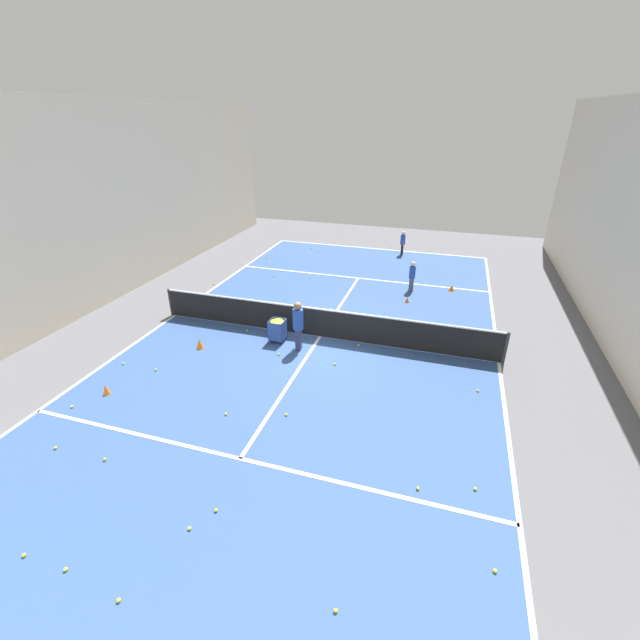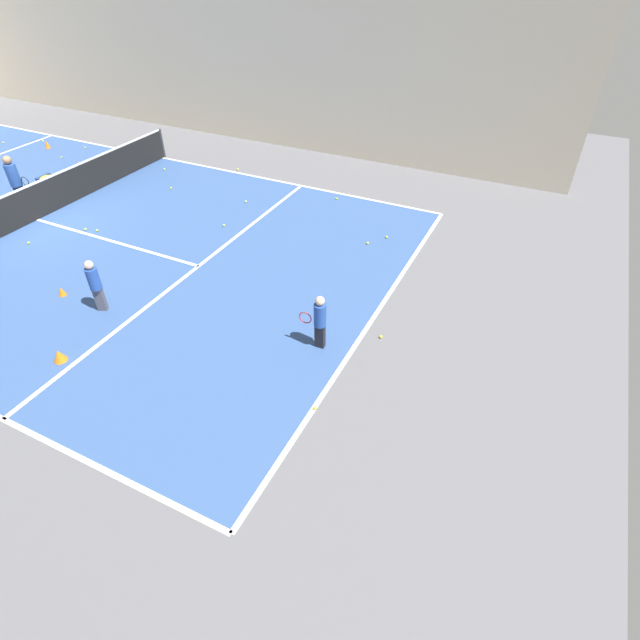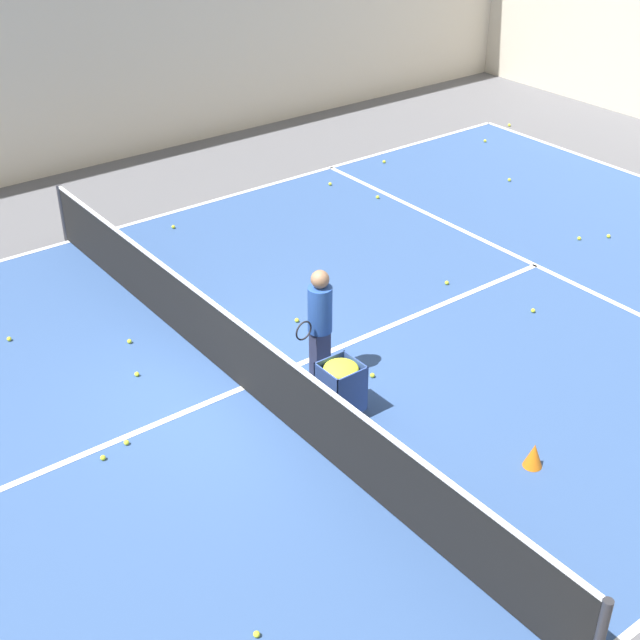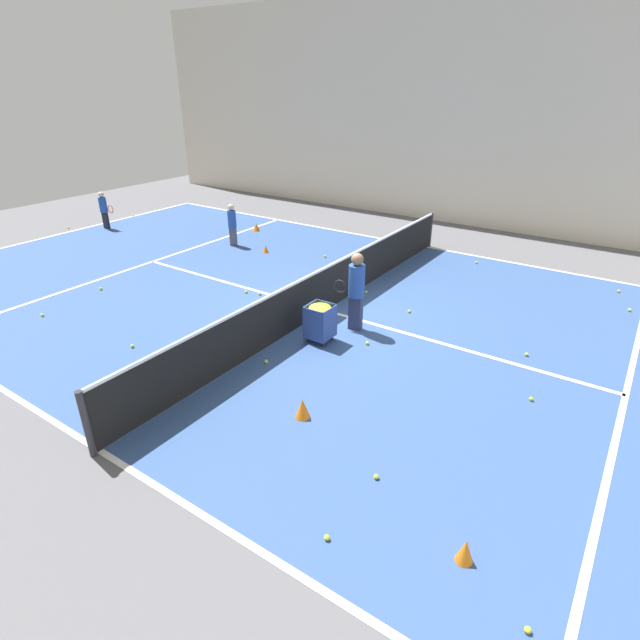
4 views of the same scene
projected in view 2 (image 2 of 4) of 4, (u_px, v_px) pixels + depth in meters
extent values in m
plane|color=#5B5B60|center=(38.00, 220.00, 15.22)|extent=(32.48, 32.48, 0.00)
cube|color=#335189|center=(38.00, 220.00, 15.22)|extent=(11.60, 21.99, 0.00)
cube|color=white|center=(374.00, 317.00, 11.42)|extent=(11.60, 0.10, 0.00)
cube|color=white|center=(163.00, 158.00, 19.31)|extent=(0.10, 21.99, 0.00)
cube|color=white|center=(199.00, 266.00, 13.13)|extent=(11.60, 0.10, 0.00)
cube|color=white|center=(38.00, 220.00, 15.21)|extent=(0.10, 12.09, 0.00)
cube|color=beige|center=(201.00, 34.00, 19.32)|extent=(0.15, 28.78, 7.54)
cylinder|color=#2D2D33|center=(162.00, 143.00, 19.05)|extent=(0.10, 0.10, 1.07)
cube|color=black|center=(31.00, 204.00, 14.90)|extent=(11.70, 0.03, 1.00)
cube|color=white|center=(25.00, 187.00, 14.57)|extent=(11.70, 0.04, 0.05)
cube|color=black|center=(320.00, 336.00, 10.45)|extent=(0.13, 0.21, 0.58)
cylinder|color=#234799|center=(320.00, 315.00, 10.11)|extent=(0.27, 0.27, 0.51)
sphere|color=beige|center=(320.00, 301.00, 9.89)|extent=(0.19, 0.19, 0.19)
torus|color=#B22D2D|center=(305.00, 318.00, 10.25)|extent=(0.04, 0.28, 0.28)
cube|color=#2D3351|center=(21.00, 197.00, 15.63)|extent=(0.19, 0.28, 0.75)
cylinder|color=#234799|center=(13.00, 175.00, 15.19)|extent=(0.37, 0.37, 0.67)
sphere|color=#846047|center=(7.00, 160.00, 14.90)|extent=(0.25, 0.25, 0.25)
torus|color=black|center=(25.00, 181.00, 15.24)|extent=(0.06, 0.28, 0.28)
cube|color=#4C4C56|center=(100.00, 299.00, 11.47)|extent=(0.21, 0.24, 0.59)
cylinder|color=#234799|center=(93.00, 279.00, 11.12)|extent=(0.35, 0.35, 0.53)
sphere|color=beige|center=(89.00, 265.00, 10.90)|extent=(0.20, 0.20, 0.20)
cube|color=#2D478C|center=(54.00, 196.00, 16.29)|extent=(0.50, 0.50, 0.02)
cube|color=#2D478C|center=(56.00, 188.00, 16.00)|extent=(0.50, 0.02, 0.66)
cube|color=#2D478C|center=(45.00, 185.00, 16.17)|extent=(0.50, 0.02, 0.66)
cube|color=#2D478C|center=(44.00, 189.00, 15.92)|extent=(0.02, 0.50, 0.66)
cube|color=#2D478C|center=(56.00, 184.00, 16.26)|extent=(0.02, 0.50, 0.66)
ellipsoid|color=yellow|center=(48.00, 179.00, 15.92)|extent=(0.46, 0.46, 0.16)
cylinder|color=black|center=(54.00, 201.00, 16.14)|extent=(0.05, 0.05, 0.12)
cylinder|color=black|center=(62.00, 197.00, 16.39)|extent=(0.05, 0.05, 0.12)
cylinder|color=black|center=(46.00, 199.00, 16.26)|extent=(0.05, 0.05, 0.12)
cylinder|color=black|center=(55.00, 195.00, 16.51)|extent=(0.05, 0.05, 0.12)
cone|color=orange|center=(47.00, 144.00, 20.08)|extent=(0.20, 0.20, 0.30)
cone|color=orange|center=(80.00, 165.00, 18.26)|extent=(0.24, 0.24, 0.33)
cone|color=orange|center=(61.00, 291.00, 12.03)|extent=(0.19, 0.19, 0.22)
cone|color=orange|center=(59.00, 356.00, 10.20)|extent=(0.27, 0.27, 0.26)
sphere|color=yellow|center=(29.00, 243.00, 14.03)|extent=(0.07, 0.07, 0.07)
sphere|color=yellow|center=(368.00, 243.00, 14.02)|extent=(0.07, 0.07, 0.07)
sphere|color=yellow|center=(43.00, 141.00, 20.72)|extent=(0.07, 0.07, 0.07)
sphere|color=yellow|center=(171.00, 188.00, 16.98)|extent=(0.07, 0.07, 0.07)
sphere|color=yellow|center=(381.00, 337.00, 10.81)|extent=(0.07, 0.07, 0.07)
sphere|color=yellow|center=(164.00, 169.00, 18.31)|extent=(0.07, 0.07, 0.07)
sphere|color=yellow|center=(92.00, 186.00, 17.14)|extent=(0.07, 0.07, 0.07)
sphere|color=yellow|center=(26.00, 198.00, 16.37)|extent=(0.07, 0.07, 0.07)
sphere|color=yellow|center=(238.00, 169.00, 18.31)|extent=(0.07, 0.07, 0.07)
sphere|color=yellow|center=(337.00, 199.00, 16.32)|extent=(0.07, 0.07, 0.07)
sphere|color=yellow|center=(62.00, 157.00, 19.28)|extent=(0.07, 0.07, 0.07)
sphere|color=yellow|center=(85.00, 229.00, 14.66)|extent=(0.07, 0.07, 0.07)
sphere|color=yellow|center=(386.00, 237.00, 14.30)|extent=(0.07, 0.07, 0.07)
sphere|color=yellow|center=(224.00, 225.00, 14.86)|extent=(0.07, 0.07, 0.07)
sphere|color=yellow|center=(85.00, 148.00, 20.11)|extent=(0.07, 0.07, 0.07)
sphere|color=yellow|center=(315.00, 408.00, 9.20)|extent=(0.07, 0.07, 0.07)
sphere|color=yellow|center=(246.00, 202.00, 16.15)|extent=(0.07, 0.07, 0.07)
sphere|color=yellow|center=(3.00, 143.00, 20.58)|extent=(0.07, 0.07, 0.07)
sphere|color=yellow|center=(97.00, 231.00, 14.60)|extent=(0.07, 0.07, 0.07)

